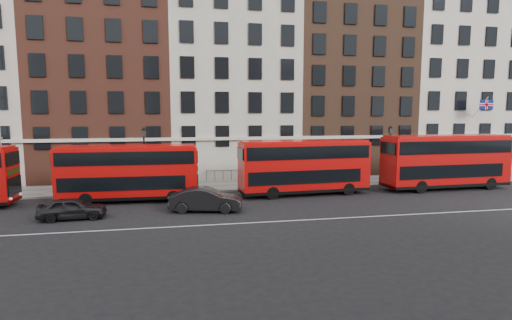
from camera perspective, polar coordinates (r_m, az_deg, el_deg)
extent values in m
plane|color=black|center=(26.69, 1.71, -7.66)|extent=(120.00, 120.00, 0.00)
cube|color=slate|center=(36.76, -1.86, -3.55)|extent=(80.00, 5.00, 0.15)
cube|color=gray|center=(34.34, -1.20, -4.27)|extent=(80.00, 0.30, 0.16)
cube|color=white|center=(24.81, 2.73, -8.77)|extent=(70.00, 0.12, 0.01)
cube|color=brown|center=(44.03, -20.63, 12.00)|extent=(12.80, 10.00, 22.00)
cube|color=#A6A392|center=(43.69, -3.48, 10.48)|extent=(12.80, 10.00, 19.00)
cube|color=brown|center=(47.16, 12.44, 11.28)|extent=(12.80, 10.00, 21.00)
cube|color=beige|center=(53.45, 25.32, 9.70)|extent=(12.80, 10.00, 20.00)
cube|color=black|center=(33.15, -31.22, -3.14)|extent=(0.12, 2.15, 1.27)
cube|color=black|center=(33.00, -31.33, -1.35)|extent=(0.11, 1.85, 0.41)
cube|color=#B40A09|center=(31.27, -17.70, -1.69)|extent=(10.12, 2.68, 3.78)
cube|color=black|center=(31.57, -17.58, -4.88)|extent=(10.12, 2.72, 0.23)
cube|color=black|center=(31.42, -18.18, -2.86)|extent=(8.97, 2.72, 1.01)
cube|color=black|center=(31.13, -17.78, 0.45)|extent=(9.74, 2.74, 0.96)
cube|color=#B40A09|center=(31.06, -17.83, 1.85)|extent=(9.83, 2.48, 0.17)
cube|color=black|center=(31.04, -8.35, -2.89)|extent=(0.14, 2.11, 1.25)
cube|color=black|center=(30.89, -8.38, -1.01)|extent=(0.13, 1.82, 0.40)
cylinder|color=black|center=(30.20, -11.73, -5.17)|extent=(0.97, 0.30, 0.96)
cylinder|color=black|center=(32.31, -11.57, -4.39)|extent=(0.97, 0.30, 0.96)
cylinder|color=black|center=(31.09, -23.14, -5.23)|extent=(0.97, 0.30, 0.96)
cylinder|color=black|center=(33.14, -22.26, -4.48)|extent=(0.97, 0.30, 0.96)
cube|color=#B40A09|center=(32.57, 6.91, -0.91)|extent=(10.65, 3.12, 3.96)
cube|color=black|center=(32.87, 6.86, -4.12)|extent=(10.66, 3.16, 0.24)
cube|color=black|center=(32.56, 6.40, -2.11)|extent=(9.46, 3.13, 1.05)
cube|color=black|center=(32.43, 6.94, 1.24)|extent=(10.26, 3.18, 1.00)
cube|color=#B40A09|center=(32.36, 6.96, 2.65)|extent=(10.34, 2.91, 0.18)
cube|color=black|center=(34.93, 15.03, -1.86)|extent=(0.21, 2.21, 1.30)
cube|color=black|center=(34.79, 15.09, -0.12)|extent=(0.19, 1.91, 0.42)
cylinder|color=black|center=(33.24, 13.07, -4.08)|extent=(1.02, 0.34, 1.00)
cylinder|color=black|center=(35.21, 11.39, -3.43)|extent=(1.02, 0.34, 1.00)
cylinder|color=black|center=(30.86, 2.39, -4.74)|extent=(1.02, 0.34, 1.00)
cylinder|color=black|center=(32.98, 1.27, -3.99)|extent=(1.02, 0.34, 1.00)
cube|color=#B40A09|center=(38.46, 25.48, -0.13)|extent=(11.29, 3.07, 4.21)
cube|color=black|center=(38.72, 25.33, -3.03)|extent=(11.29, 3.11, 0.26)
cube|color=black|center=(38.35, 25.05, -1.21)|extent=(10.01, 3.11, 1.12)
cube|color=black|center=(38.34, 25.57, 1.81)|extent=(10.86, 3.14, 1.07)
cube|color=#B40A09|center=(38.29, 25.64, 3.08)|extent=(10.96, 2.84, 0.19)
cube|color=black|center=(42.28, 31.43, -1.03)|extent=(0.17, 2.35, 1.39)
cube|color=black|center=(42.16, 31.52, 0.51)|extent=(0.16, 2.03, 0.45)
cylinder|color=black|center=(40.19, 30.46, -2.94)|extent=(1.08, 0.34, 1.07)
cylinder|color=black|center=(41.93, 28.22, -2.44)|extent=(1.08, 0.34, 1.07)
cylinder|color=black|center=(35.87, 22.48, -3.58)|extent=(1.08, 0.34, 1.07)
cylinder|color=black|center=(37.81, 20.39, -2.98)|extent=(1.08, 0.34, 1.07)
imported|color=black|center=(27.72, -24.75, -6.28)|extent=(4.14, 1.89, 1.38)
imported|color=black|center=(27.34, -7.20, -5.63)|extent=(5.12, 2.62, 1.61)
cylinder|color=black|center=(34.12, -15.62, -0.56)|extent=(0.14, 0.14, 4.60)
cylinder|color=black|center=(34.42, -15.51, -3.87)|extent=(0.32, 0.32, 0.60)
cube|color=#262626|center=(33.90, -15.75, 3.72)|extent=(0.32, 0.32, 0.55)
cone|color=black|center=(33.88, -15.77, 4.31)|extent=(0.44, 0.44, 0.25)
cylinder|color=black|center=(39.73, 18.54, 0.33)|extent=(0.14, 0.14, 4.60)
cylinder|color=black|center=(39.99, 18.43, -2.51)|extent=(0.32, 0.32, 0.60)
cube|color=#262626|center=(39.54, 18.67, 4.01)|extent=(0.32, 0.32, 0.55)
cone|color=black|center=(39.53, 18.69, 4.52)|extent=(0.44, 0.44, 0.25)
cylinder|color=black|center=(46.15, 31.55, -0.72)|extent=(0.12, 0.12, 2.60)
cube|color=black|center=(45.89, 31.79, 1.24)|extent=(0.25, 0.30, 0.75)
sphere|color=red|center=(45.75, 31.95, 1.49)|extent=(0.14, 0.14, 0.14)
sphere|color=#0C9919|center=(45.78, 31.92, 0.94)|extent=(0.14, 0.14, 0.14)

